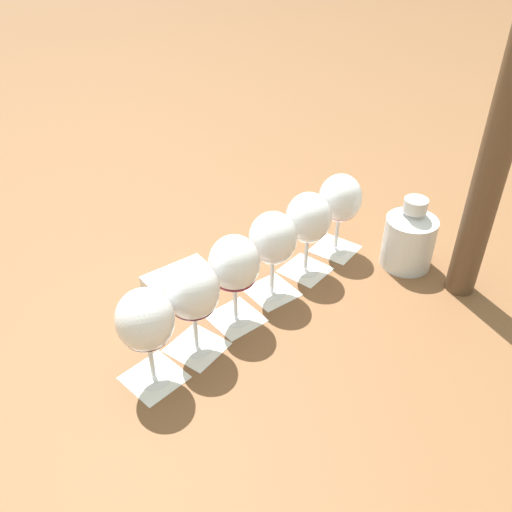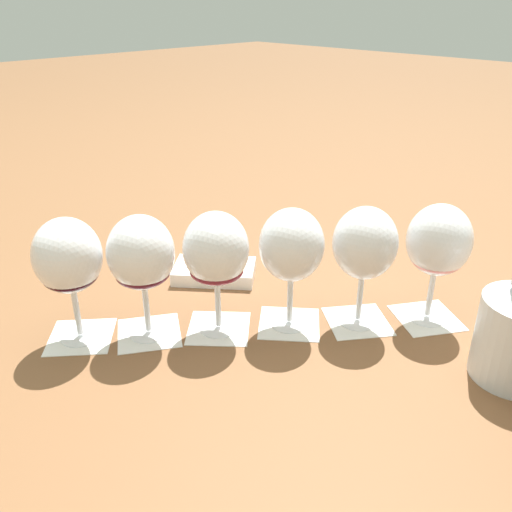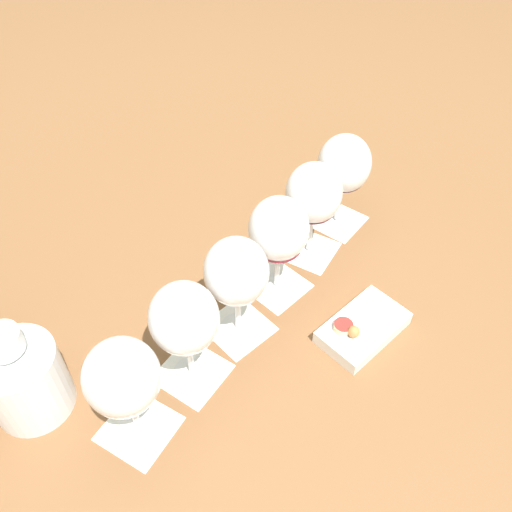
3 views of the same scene
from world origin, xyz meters
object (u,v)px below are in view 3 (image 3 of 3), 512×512
wine_glass_1 (184,322)px  wine_glass_3 (279,232)px  ceramic_vase (22,376)px  snack_dish (362,328)px  wine_glass_4 (313,197)px  wine_glass_0 (123,381)px  wine_glass_2 (236,275)px  wine_glass_5 (344,167)px

wine_glass_1 → wine_glass_3: 0.23m
ceramic_vase → snack_dish: (0.51, 0.10, -0.06)m
wine_glass_4 → ceramic_vase: size_ratio=1.14×
wine_glass_0 → ceramic_vase: (-0.16, 0.05, -0.06)m
wine_glass_2 → snack_dish: 0.24m
wine_glass_5 → snack_dish: (-0.00, -0.28, -0.12)m
wine_glass_1 → wine_glass_4: size_ratio=1.00×
wine_glass_2 → wine_glass_3: (0.07, 0.09, 0.00)m
wine_glass_4 → wine_glass_3: bearing=-127.8°
wine_glass_4 → snack_dish: bearing=-71.6°
wine_glass_0 → wine_glass_1: size_ratio=1.00×
wine_glass_1 → ceramic_vase: 0.24m
wine_glass_3 → wine_glass_4: same height
snack_dish → ceramic_vase: bearing=-168.5°
snack_dish → wine_glass_4: bearing=108.4°
wine_glass_1 → wine_glass_5: size_ratio=1.00×
wine_glass_0 → wine_glass_1: same height
wine_glass_3 → snack_dish: bearing=-39.6°
wine_glass_2 → wine_glass_3: bearing=51.9°
wine_glass_0 → wine_glass_4: 0.45m
wine_glass_2 → ceramic_vase: bearing=-158.0°
wine_glass_1 → wine_glass_2: bearing=48.6°
wine_glass_1 → wine_glass_5: 0.44m
wine_glass_2 → ceramic_vase: 0.34m
ceramic_vase → wine_glass_4: bearing=34.1°
wine_glass_1 → wine_glass_3: size_ratio=1.00×
wine_glass_4 → ceramic_vase: bearing=-145.9°
wine_glass_0 → ceramic_vase: size_ratio=1.14×
ceramic_vase → snack_dish: 0.52m
wine_glass_2 → wine_glass_5: bearing=51.7°
wine_glass_2 → wine_glass_4: size_ratio=1.00×
ceramic_vase → snack_dish: bearing=11.5°
snack_dish → wine_glass_0: bearing=-156.3°
wine_glass_4 → ceramic_vase: (-0.44, -0.30, -0.06)m
wine_glass_3 → wine_glass_4: 0.11m
wine_glass_1 → ceramic_vase: (-0.23, -0.04, -0.06)m
snack_dish → wine_glass_3: bearing=140.4°
wine_glass_3 → ceramic_vase: wine_glass_3 is taller
wine_glass_2 → snack_dish: bearing=-5.6°
wine_glass_1 → snack_dish: wine_glass_1 is taller
wine_glass_4 → wine_glass_5: 0.10m
wine_glass_5 → snack_dish: size_ratio=1.15×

